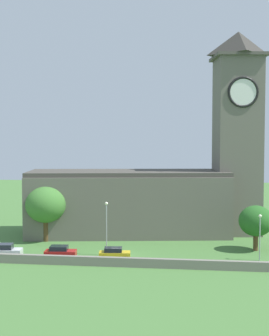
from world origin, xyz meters
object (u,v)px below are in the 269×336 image
Objects in this scene: tree_churchyard at (256,221)px; car_yellow at (114,253)px; church at (161,181)px; car_red at (60,252)px; streetlamp_west_mid at (106,220)px; streetlamp_central at (260,229)px; tree_riverside_east at (46,205)px; car_white at (4,251)px.

car_yellow is at bearing -158.34° from tree_churchyard.
church reaches higher than car_red.
streetlamp_west_mid is at bearing -111.07° from church.
streetlamp_central is at bearing 5.46° from car_yellow.
tree_churchyard is at bearing 88.29° from streetlamp_central.
car_yellow is at bearing -104.76° from church.
streetlamp_central is at bearing -14.49° from tree_riverside_east.
tree_riverside_east is at bearing -154.15° from church.
church is at bearing 75.24° from car_yellow.
tree_churchyard is (34.18, 8.71, 3.32)m from car_white.
car_white is 1.10× the size of car_yellow.
streetlamp_west_mid is 13.68m from tree_riverside_east.
streetlamp_west_mid reaches higher than streetlamp_central.
streetlamp_west_mid is at bearing 22.17° from car_red.
car_yellow is at bearing -55.35° from streetlamp_west_mid.
church is 23.79m from car_red.
tree_riverside_east is 31.98m from tree_churchyard.
church is 8.44× the size of car_white.
tree_riverside_east is at bearing 116.81° from car_red.
tree_churchyard reaches higher than streetlamp_central.
car_yellow is 0.66× the size of tree_churchyard.
car_yellow is at bearing 2.43° from car_red.
car_red is 28.02m from tree_churchyard.
car_yellow is 16.81m from tree_riverside_east.
streetlamp_central is (20.57, -0.26, -0.73)m from streetlamp_west_mid.
tree_riverside_east reaches higher than streetlamp_west_mid.
tree_riverside_east is at bearing 165.51° from streetlamp_central.
car_red is 0.66× the size of tree_churchyard.
church reaches higher than tree_riverside_east.
church is at bearing 130.61° from streetlamp_central.
streetlamp_west_mid is at bearing 179.27° from streetlamp_central.
car_red is 0.70× the size of streetlamp_central.
streetlamp_central is 0.71× the size of tree_riverside_east.
car_white is 7.57m from car_red.
car_white is 0.55× the size of tree_riverside_east.
tree_riverside_east is at bearing 175.77° from tree_churchyard.
car_red is at bearing -63.19° from tree_riverside_east.
streetlamp_west_mid reaches higher than car_yellow.
car_white is at bearing -165.70° from tree_churchyard.
car_white reaches higher than car_red.
car_red is 12.56m from tree_riverside_east.
car_red is at bearing -157.83° from streetlamp_west_mid.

